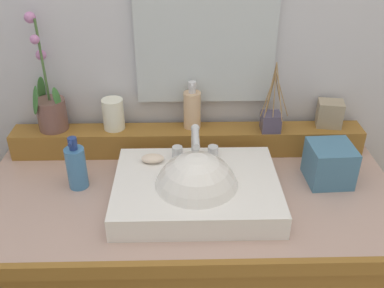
{
  "coord_description": "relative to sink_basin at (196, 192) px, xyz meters",
  "views": [
    {
      "loc": [
        -0.02,
        -1.05,
        1.62
      ],
      "look_at": [
        0.01,
        -0.01,
        1.01
      ],
      "focal_mm": 40.53,
      "sensor_mm": 36.0,
      "label": 1
    }
  ],
  "objects": [
    {
      "name": "soap_dispenser",
      "position": [
        -0.01,
        0.3,
        0.12
      ],
      "size": [
        0.06,
        0.06,
        0.16
      ],
      "color": "#DAB289",
      "rests_on": "back_ledge"
    },
    {
      "name": "wall_back",
      "position": [
        -0.02,
        0.45,
        0.39
      ],
      "size": [
        3.1,
        0.2,
        2.51
      ],
      "primitive_type": "cube",
      "color": "silver",
      "rests_on": "ground"
    },
    {
      "name": "tissue_box",
      "position": [
        0.41,
        0.1,
        0.03
      ],
      "size": [
        0.14,
        0.14,
        0.12
      ],
      "primitive_type": "cube",
      "rotation": [
        0.0,
        0.0,
        0.05
      ],
      "color": "teal",
      "rests_on": "vanity_cabinet"
    },
    {
      "name": "trinket_box",
      "position": [
        0.46,
        0.3,
        0.1
      ],
      "size": [
        0.09,
        0.08,
        0.09
      ],
      "primitive_type": "cube",
      "rotation": [
        0.0,
        0.0,
        -0.18
      ],
      "color": "tan",
      "rests_on": "back_ledge"
    },
    {
      "name": "lotion_bottle",
      "position": [
        -0.36,
        0.08,
        0.04
      ],
      "size": [
        0.06,
        0.06,
        0.17
      ],
      "color": "teal",
      "rests_on": "vanity_cabinet"
    },
    {
      "name": "tumbler_cup",
      "position": [
        -0.27,
        0.29,
        0.11
      ],
      "size": [
        0.07,
        0.07,
        0.11
      ],
      "primitive_type": "cylinder",
      "color": "white",
      "rests_on": "back_ledge"
    },
    {
      "name": "potted_plant",
      "position": [
        -0.47,
        0.3,
        0.14
      ],
      "size": [
        0.1,
        0.12,
        0.39
      ],
      "color": "brown",
      "rests_on": "back_ledge"
    },
    {
      "name": "mirror",
      "position": [
        0.04,
        0.34,
        0.42
      ],
      "size": [
        0.45,
        0.02,
        0.56
      ],
      "primitive_type": "cube",
      "color": "silver"
    },
    {
      "name": "soap_bar",
      "position": [
        -0.13,
        0.11,
        0.05
      ],
      "size": [
        0.07,
        0.04,
        0.02
      ],
      "primitive_type": "ellipsoid",
      "color": "beige",
      "rests_on": "sink_basin"
    },
    {
      "name": "sink_basin",
      "position": [
        0.0,
        0.0,
        0.0
      ],
      "size": [
        0.47,
        0.35,
        0.27
      ],
      "color": "white",
      "rests_on": "vanity_cabinet"
    },
    {
      "name": "back_ledge",
      "position": [
        -0.02,
        0.28,
        0.01
      ],
      "size": [
        1.18,
        0.1,
        0.09
      ],
      "primitive_type": "cube",
      "color": "olive",
      "rests_on": "vanity_cabinet"
    },
    {
      "name": "vanity_cabinet",
      "position": [
        -0.02,
        0.05,
        -0.45
      ],
      "size": [
        1.26,
        0.6,
        0.84
      ],
      "color": "olive",
      "rests_on": "ground"
    },
    {
      "name": "reed_diffuser",
      "position": [
        0.26,
        0.27,
        0.09
      ],
      "size": [
        0.09,
        0.11,
        0.24
      ],
      "color": "#4A435B",
      "rests_on": "back_ledge"
    }
  ]
}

